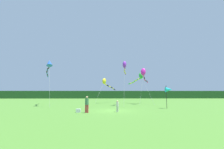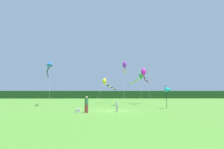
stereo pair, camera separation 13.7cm
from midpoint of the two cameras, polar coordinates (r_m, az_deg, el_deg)
name	(u,v)px [view 1 (the left image)]	position (r m, az deg, el deg)	size (l,w,h in m)	color
ground_plane	(113,111)	(19.21, 0.18, -12.66)	(120.00, 120.00, 0.00)	#4C842D
distant_treeline	(110,95)	(64.10, -0.81, -7.12)	(108.00, 3.17, 2.92)	#234C23
person_adult	(87,103)	(17.24, -9.11, -10.06)	(0.38, 0.38, 1.72)	#B23338
person_child	(117,105)	(17.85, 1.70, -10.89)	(0.27, 0.27, 1.23)	silver
cooler_box	(78,111)	(17.78, -12.05, -12.40)	(0.45, 0.43, 0.37)	silver
banner_flag_pole	(169,90)	(23.14, 19.23, -5.11)	(0.90, 0.70, 3.06)	black
kite_green	(140,77)	(31.78, 9.68, -0.78)	(3.76, 6.33, 6.08)	#B2B2B2
kite_yellow	(106,82)	(33.13, -2.43, -2.78)	(4.13, 7.32, 5.22)	#B2B2B2
kite_magenta	(144,73)	(30.90, 10.98, 0.46)	(3.09, 6.49, 6.77)	#B2B2B2
kite_purple	(125,66)	(26.97, 4.32, 3.05)	(0.99, 5.84, 7.39)	#B2B2B2
kite_blue	(49,65)	(28.61, -21.49, 3.19)	(3.66, 8.29, 7.56)	#B2B2B2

